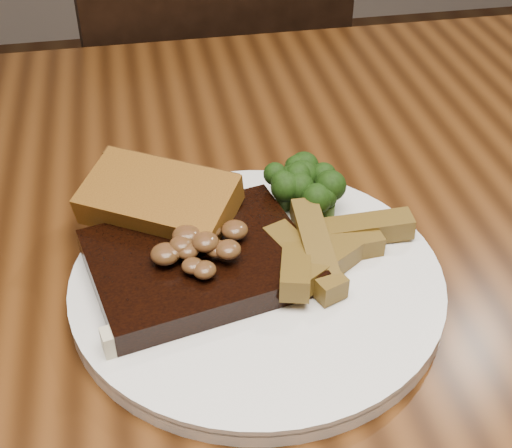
{
  "coord_description": "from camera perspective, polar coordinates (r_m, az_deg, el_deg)",
  "views": [
    {
      "loc": [
        -0.08,
        -0.42,
        1.13
      ],
      "look_at": [
        0.0,
        0.02,
        0.78
      ],
      "focal_mm": 50.0,
      "sensor_mm": 36.0,
      "label": 1
    }
  ],
  "objects": [
    {
      "name": "steak",
      "position": [
        0.54,
        -4.55,
        -3.12
      ],
      "size": [
        0.18,
        0.15,
        0.02
      ],
      "primitive_type": "cube",
      "rotation": [
        0.0,
        0.0,
        0.21
      ],
      "color": "black",
      "rests_on": "plate"
    },
    {
      "name": "mushroom_pile",
      "position": [
        0.52,
        -4.21,
        -1.36
      ],
      "size": [
        0.06,
        0.06,
        0.03
      ],
      "primitive_type": null,
      "color": "#572F1B",
      "rests_on": "steak"
    },
    {
      "name": "broccoli_cluster",
      "position": [
        0.6,
        3.89,
        2.05
      ],
      "size": [
        0.07,
        0.07,
        0.04
      ],
      "primitive_type": null,
      "color": "#18380C",
      "rests_on": "plate"
    },
    {
      "name": "potato_wedges",
      "position": [
        0.56,
        7.07,
        -1.58
      ],
      "size": [
        0.11,
        0.11,
        0.02
      ],
      "primitive_type": null,
      "color": "brown",
      "rests_on": "plate"
    },
    {
      "name": "chair_far",
      "position": [
        1.26,
        -3.88,
        4.97
      ],
      "size": [
        0.45,
        0.45,
        0.82
      ],
      "rotation": [
        0.0,
        0.0,
        3.31
      ],
      "color": "black",
      "rests_on": "ground"
    },
    {
      "name": "garlic_bread",
      "position": [
        0.59,
        -7.6,
        0.35
      ],
      "size": [
        0.14,
        0.12,
        0.03
      ],
      "primitive_type": "cube",
      "rotation": [
        0.0,
        0.0,
        -0.55
      ],
      "color": "brown",
      "rests_on": "plate"
    },
    {
      "name": "steak_bone",
      "position": [
        0.51,
        -3.76,
        -7.4
      ],
      "size": [
        0.15,
        0.05,
        0.02
      ],
      "primitive_type": "cube",
      "rotation": [
        0.0,
        0.0,
        0.21
      ],
      "color": "beige",
      "rests_on": "plate"
    },
    {
      "name": "dining_table",
      "position": [
        0.64,
        -0.17,
        -9.54
      ],
      "size": [
        1.6,
        0.9,
        0.75
      ],
      "color": "#502A10",
      "rests_on": "ground"
    },
    {
      "name": "plate",
      "position": [
        0.55,
        0.08,
        -4.81
      ],
      "size": [
        0.31,
        0.31,
        0.01
      ],
      "primitive_type": "cylinder",
      "rotation": [
        0.0,
        0.0,
        0.08
      ],
      "color": "white",
      "rests_on": "dining_table"
    }
  ]
}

